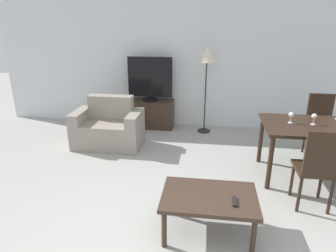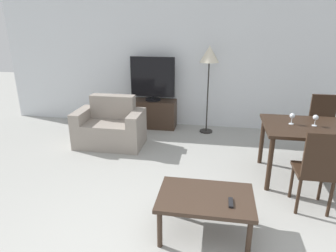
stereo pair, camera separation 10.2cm
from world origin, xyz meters
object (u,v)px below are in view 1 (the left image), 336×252
object	(u,v)px
dining_chair_near	(317,166)
floor_lamp	(207,58)
armchair	(109,128)
coffee_table	(209,200)
dining_chair_far	(320,123)
remote_primary	(235,202)
dining_table	(321,131)
tv_stand	(151,114)
wine_glass_right	(314,117)
wine_glass_center	(291,116)
tv	(150,79)

from	to	relation	value
dining_chair_near	floor_lamp	size ratio (longest dim) A/B	0.60
armchair	coffee_table	world-z (taller)	armchair
dining_chair_far	remote_primary	bearing A→B (deg)	-123.14
dining_table	tv_stand	bearing A→B (deg)	146.91
wine_glass_right	wine_glass_center	bearing A→B (deg)	175.17
floor_lamp	dining_table	bearing A→B (deg)	-45.80
dining_table	wine_glass_center	distance (m)	0.42
armchair	floor_lamp	world-z (taller)	floor_lamp
dining_table	remote_primary	bearing A→B (deg)	-129.44
remote_primary	wine_glass_right	xyz separation A→B (m)	(1.06, 1.42, 0.41)
dining_table	dining_chair_far	bearing A→B (deg)	71.50
armchair	dining_table	xyz separation A→B (m)	(3.08, -0.68, 0.36)
tv_stand	remote_primary	bearing A→B (deg)	-65.62
coffee_table	tv_stand	bearing A→B (deg)	111.26
dining_table	coffee_table	bearing A→B (deg)	-136.42
floor_lamp	remote_primary	bearing A→B (deg)	-83.31
dining_table	dining_chair_far	distance (m)	0.80
dining_chair_far	dining_chair_near	bearing A→B (deg)	-108.50
dining_chair_far	tv	bearing A→B (deg)	162.04
tv	armchair	bearing A→B (deg)	-117.88
tv_stand	floor_lamp	world-z (taller)	floor_lamp
remote_primary	wine_glass_right	distance (m)	1.82
remote_primary	floor_lamp	bearing A→B (deg)	96.69
remote_primary	dining_chair_far	bearing A→B (deg)	56.86
dining_table	floor_lamp	distance (m)	2.28
tv_stand	wine_glass_right	world-z (taller)	wine_glass_right
dining_chair_far	armchair	bearing A→B (deg)	-178.70
dining_table	dining_chair_far	size ratio (longest dim) A/B	1.50
tv_stand	wine_glass_center	bearing A→B (deg)	-36.79
armchair	coffee_table	distance (m)	2.62
coffee_table	wine_glass_center	xyz separation A→B (m)	(1.01, 1.36, 0.47)
wine_glass_center	wine_glass_right	size ratio (longest dim) A/B	1.00
armchair	tv_stand	size ratio (longest dim) A/B	1.25
wine_glass_center	wine_glass_right	bearing A→B (deg)	-4.83
armchair	coffee_table	bearing A→B (deg)	-49.92
wine_glass_center	dining_chair_near	bearing A→B (deg)	-80.97
coffee_table	wine_glass_right	world-z (taller)	wine_glass_right
armchair	dining_chair_near	world-z (taller)	dining_chair_near
tv	floor_lamp	size ratio (longest dim) A/B	0.53
coffee_table	remote_primary	distance (m)	0.25
wine_glass_center	dining_chair_far	bearing A→B (deg)	48.72
dining_chair_near	wine_glass_center	world-z (taller)	dining_chair_near
armchair	wine_glass_center	world-z (taller)	wine_glass_center
wine_glass_right	dining_chair_near	bearing A→B (deg)	-100.97
armchair	tv	size ratio (longest dim) A/B	1.32
wine_glass_center	tv	bearing A→B (deg)	143.25
armchair	dining_chair_far	bearing A→B (deg)	1.30
floor_lamp	wine_glass_center	distance (m)	1.96
dining_chair_near	tv_stand	bearing A→B (deg)	133.61
armchair	floor_lamp	distance (m)	2.09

